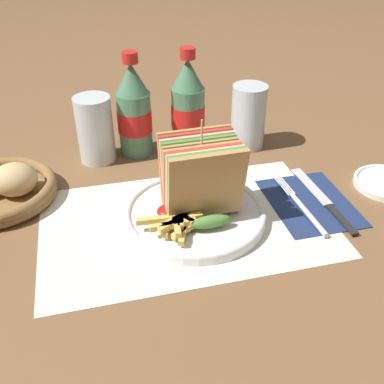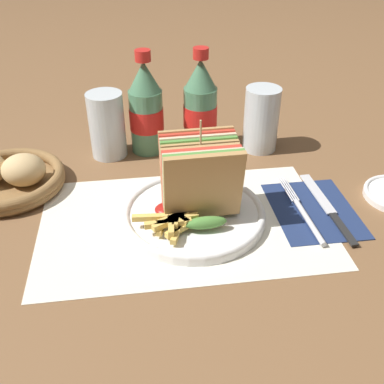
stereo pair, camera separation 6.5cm
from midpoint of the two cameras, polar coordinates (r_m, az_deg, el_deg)
The scene contains 13 objects.
ground_plane at distance 0.74m, azimuth -0.13°, elevation -3.95°, with size 4.00×4.00×0.00m, color brown.
placemat at distance 0.74m, azimuth -3.26°, elevation -3.95°, with size 0.47×0.30×0.00m.
plate_main at distance 0.74m, azimuth -2.14°, elevation -2.81°, with size 0.24×0.24×0.02m.
club_sandwich at distance 0.71m, azimuth -1.44°, elevation 1.74°, with size 0.12×0.11×0.16m.
fries_pile at distance 0.69m, azimuth -4.67°, elevation -3.90°, with size 0.10×0.09×0.02m.
ketchup_blob at distance 0.72m, azimuth -5.43°, elevation -2.45°, with size 0.04×0.04×0.01m.
napkin at distance 0.80m, azimuth 12.48°, elevation -1.34°, with size 0.14×0.18×0.00m.
fork at distance 0.78m, azimuth 11.56°, elevation -1.98°, with size 0.02×0.20×0.01m.
knife at distance 0.81m, azimuth 14.14°, elevation -0.97°, with size 0.02×0.21×0.00m.
coke_bottle_near at distance 0.92m, azimuth -9.44°, elevation 9.93°, with size 0.07×0.07×0.21m.
coke_bottle_far at distance 0.93m, azimuth -2.57°, elevation 10.70°, with size 0.07×0.07×0.21m.
glass_near at distance 0.95m, azimuth 5.16°, elevation 8.98°, with size 0.07×0.07×0.13m.
glass_far at distance 0.92m, azimuth -14.16°, elevation 7.20°, with size 0.07×0.07×0.13m.
Camera 1 is at (-0.17, -0.56, 0.46)m, focal length 42.00 mm.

